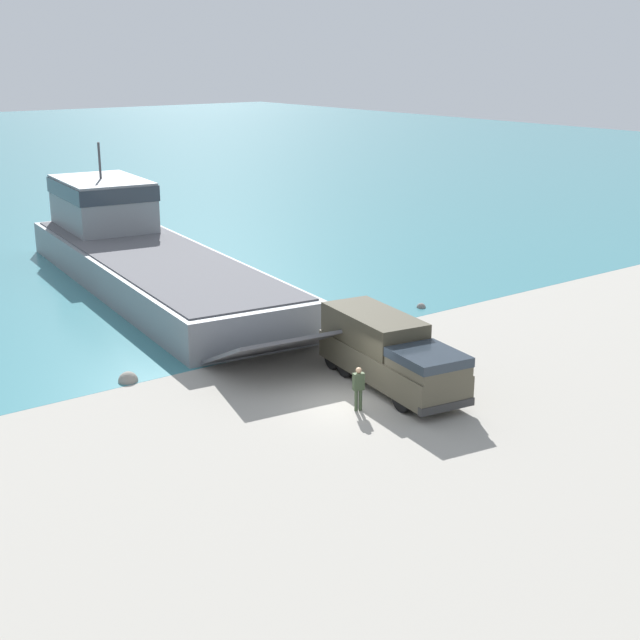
{
  "coord_description": "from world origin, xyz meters",
  "views": [
    {
      "loc": [
        -20.83,
        -25.64,
        13.54
      ],
      "look_at": [
        2.53,
        5.11,
        1.84
      ],
      "focal_mm": 50.0,
      "sensor_mm": 36.0,
      "label": 1
    }
  ],
  "objects_px": {
    "military_truck": "(390,352)",
    "soldier_on_ramp": "(358,386)",
    "landing_craft": "(139,249)",
    "mooring_bollard": "(371,322)"
  },
  "relations": [
    {
      "from": "landing_craft",
      "to": "soldier_on_ramp",
      "type": "relative_size",
      "value": 18.35
    },
    {
      "from": "soldier_on_ramp",
      "to": "mooring_bollard",
      "type": "xyz_separation_m",
      "value": [
        7.14,
        7.64,
        -0.57
      ]
    },
    {
      "from": "landing_craft",
      "to": "soldier_on_ramp",
      "type": "bearing_deg",
      "value": -89.43
    },
    {
      "from": "landing_craft",
      "to": "mooring_bollard",
      "type": "relative_size",
      "value": 38.23
    },
    {
      "from": "landing_craft",
      "to": "soldier_on_ramp",
      "type": "height_order",
      "value": "landing_craft"
    },
    {
      "from": "military_truck",
      "to": "soldier_on_ramp",
      "type": "distance_m",
      "value": 3.07
    },
    {
      "from": "soldier_on_ramp",
      "to": "military_truck",
      "type": "bearing_deg",
      "value": 131.35
    },
    {
      "from": "military_truck",
      "to": "mooring_bollard",
      "type": "relative_size",
      "value": 9.78
    },
    {
      "from": "soldier_on_ramp",
      "to": "mooring_bollard",
      "type": "relative_size",
      "value": 2.08
    },
    {
      "from": "military_truck",
      "to": "mooring_bollard",
      "type": "distance_m",
      "value": 7.8
    }
  ]
}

